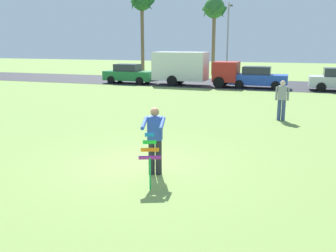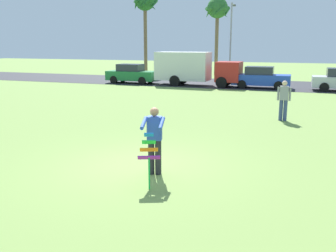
% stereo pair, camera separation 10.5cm
% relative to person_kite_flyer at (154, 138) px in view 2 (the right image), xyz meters
% --- Properties ---
extents(ground_plane, '(120.00, 120.00, 0.00)m').
position_rel_person_kite_flyer_xyz_m(ground_plane, '(-0.63, 0.47, -0.95)').
color(ground_plane, olive).
extents(road_strip, '(120.00, 8.00, 0.01)m').
position_rel_person_kite_flyer_xyz_m(road_strip, '(-0.63, 22.59, -0.95)').
color(road_strip, '#2D2D33').
rests_on(road_strip, ground).
extents(person_kite_flyer, '(0.64, 0.73, 1.73)m').
position_rel_person_kite_flyer_xyz_m(person_kite_flyer, '(0.00, 0.00, 0.00)').
color(person_kite_flyer, '#26262B').
rests_on(person_kite_flyer, ground).
extents(kite_held, '(0.58, 0.72, 1.23)m').
position_rel_person_kite_flyer_xyz_m(kite_held, '(0.20, -0.83, -0.11)').
color(kite_held, blue).
rests_on(kite_held, ground).
extents(parked_car_green, '(4.23, 1.90, 1.60)m').
position_rel_person_kite_flyer_xyz_m(parked_car_green, '(-10.11, 20.19, -0.18)').
color(parked_car_green, '#1E7238').
rests_on(parked_car_green, ground).
extents(parked_truck_red_cab, '(6.75, 2.23, 2.62)m').
position_rel_person_kite_flyer_xyz_m(parked_truck_red_cab, '(-4.77, 20.19, 0.46)').
color(parked_truck_red_cab, '#B2231E').
rests_on(parked_truck_red_cab, ground).
extents(parked_car_blue, '(4.22, 1.87, 1.60)m').
position_rel_person_kite_flyer_xyz_m(parked_car_blue, '(0.48, 20.19, -0.18)').
color(parked_car_blue, '#2347B7').
rests_on(parked_car_blue, ground).
extents(palm_tree_left_near, '(2.58, 2.71, 8.69)m').
position_rel_person_kite_flyer_xyz_m(palm_tree_left_near, '(-12.51, 28.86, 6.31)').
color(palm_tree_left_near, brown).
rests_on(palm_tree_left_near, ground).
extents(palm_tree_right_near, '(2.58, 2.71, 7.88)m').
position_rel_person_kite_flyer_xyz_m(palm_tree_right_near, '(-5.24, 30.61, 5.56)').
color(palm_tree_right_near, brown).
rests_on(palm_tree_right_near, ground).
extents(streetlight_pole, '(0.24, 1.65, 7.00)m').
position_rel_person_kite_flyer_xyz_m(streetlight_pole, '(-3.25, 27.88, 3.05)').
color(streetlight_pole, '#9E9EA3').
rests_on(streetlight_pole, ground).
extents(person_walker_near, '(0.57, 0.23, 1.73)m').
position_rel_person_kite_flyer_xyz_m(person_walker_near, '(2.71, 8.20, -0.02)').
color(person_walker_near, '#384772').
rests_on(person_walker_near, ground).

